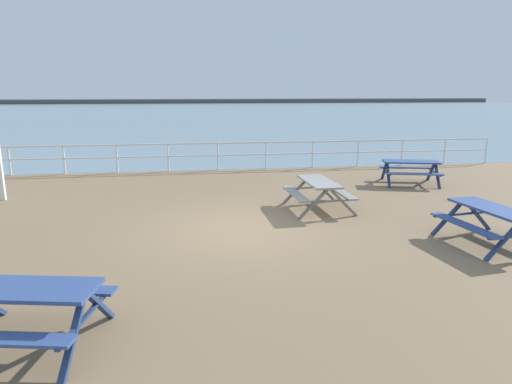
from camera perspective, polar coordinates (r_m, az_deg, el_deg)
ground_plane at (r=10.30m, az=-2.07°, el=-5.23°), size 30.00×24.00×0.20m
sea_band at (r=62.57m, az=-7.53°, el=9.99°), size 142.00×90.00×0.01m
distant_shoreline at (r=105.53m, az=-7.97°, el=11.14°), size 142.00×6.00×1.80m
seaward_railing at (r=17.67m, az=-4.90°, el=5.22°), size 23.07×0.07×1.08m
picnic_table_near_left at (r=15.87m, az=19.05°, el=3.07°), size 2.12×1.91×0.80m
picnic_table_near_right at (r=6.30m, az=-27.50°, el=-12.25°), size 2.06×1.84×0.80m
picnic_table_mid_centre at (r=10.33m, az=27.65°, el=-2.74°), size 1.73×1.97×0.80m
picnic_table_far_left at (r=11.88m, az=7.97°, el=0.53°), size 1.60×1.85×0.80m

